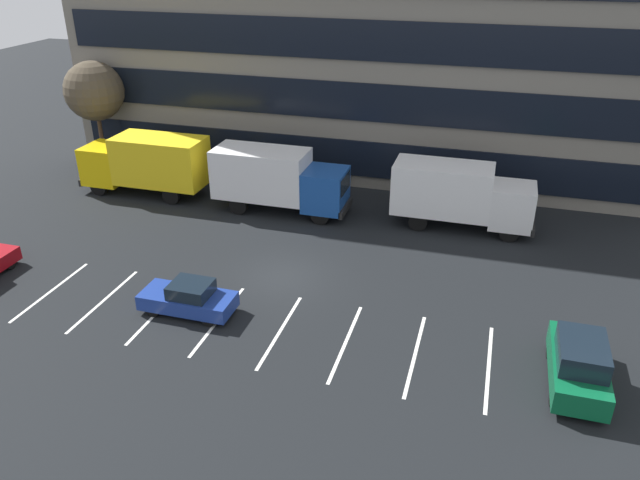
# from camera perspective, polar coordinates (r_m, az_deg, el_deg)

# --- Properties ---
(ground_plane) EXTENTS (120.00, 120.00, 0.00)m
(ground_plane) POSITION_cam_1_polar(r_m,az_deg,el_deg) (29.58, -3.45, -3.37)
(ground_plane) COLOR black
(office_building) EXTENTS (38.72, 11.61, 21.60)m
(office_building) POSITION_cam_1_polar(r_m,az_deg,el_deg) (43.11, 4.70, 21.26)
(office_building) COLOR slate
(office_building) RESTS_ON ground_plane
(lot_markings) EXTENTS (19.74, 5.40, 0.01)m
(lot_markings) POSITION_cam_1_polar(r_m,az_deg,el_deg) (26.19, -6.62, -7.88)
(lot_markings) COLOR silver
(lot_markings) RESTS_ON ground_plane
(box_truck_yellow_all) EXTENTS (8.04, 2.66, 3.73)m
(box_truck_yellow_all) POSITION_cam_1_polar(r_m,az_deg,el_deg) (39.68, -15.81, 6.98)
(box_truck_yellow_all) COLOR yellow
(box_truck_yellow_all) RESTS_ON ground_plane
(box_truck_white) EXTENTS (7.72, 2.56, 3.58)m
(box_truck_white) POSITION_cam_1_polar(r_m,az_deg,el_deg) (34.49, 12.86, 4.23)
(box_truck_white) COLOR white
(box_truck_white) RESTS_ON ground_plane
(box_truck_blue) EXTENTS (7.92, 2.62, 3.67)m
(box_truck_blue) POSITION_cam_1_polar(r_m,az_deg,el_deg) (35.77, -3.94, 5.76)
(box_truck_blue) COLOR #194799
(box_truck_blue) RESTS_ON ground_plane
(sedan_navy) EXTENTS (4.07, 1.71, 1.46)m
(sedan_navy) POSITION_cam_1_polar(r_m,az_deg,el_deg) (27.11, -12.09, -5.31)
(sedan_navy) COLOR navy
(sedan_navy) RESTS_ON ground_plane
(suv_forest) EXTENTS (1.87, 4.40, 1.99)m
(suv_forest) POSITION_cam_1_polar(r_m,az_deg,el_deg) (24.25, 22.88, -10.51)
(suv_forest) COLOR #0C5933
(suv_forest) RESTS_ON ground_plane
(bare_tree) EXTENTS (3.91, 3.91, 7.33)m
(bare_tree) POSITION_cam_1_polar(r_m,az_deg,el_deg) (44.51, -20.23, 12.83)
(bare_tree) COLOR #473323
(bare_tree) RESTS_ON ground_plane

